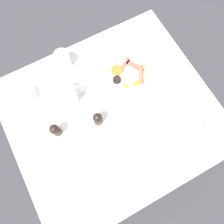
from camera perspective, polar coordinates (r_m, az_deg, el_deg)
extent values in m
plane|color=#333338|center=(1.82, 0.00, -6.77)|extent=(8.00, 8.00, 0.00)
cube|color=silver|center=(1.15, 0.00, -0.52)|extent=(0.94, 1.05, 0.03)
cylinder|color=brown|center=(1.65, -22.01, 0.77)|extent=(0.04, 0.04, 0.67)
cylinder|color=brown|center=(1.74, 7.56, 15.12)|extent=(0.04, 0.04, 0.67)
cylinder|color=brown|center=(1.59, 23.17, -9.10)|extent=(0.04, 0.04, 0.67)
cylinder|color=white|center=(1.21, 4.19, 9.38)|extent=(0.26, 0.26, 0.01)
cylinder|color=white|center=(1.18, 3.59, 6.65)|extent=(0.06, 0.06, 0.00)
sphere|color=yellow|center=(1.17, 3.62, 6.83)|extent=(0.02, 0.02, 0.02)
cylinder|color=white|center=(1.19, 6.39, 7.24)|extent=(0.06, 0.06, 0.00)
sphere|color=yellow|center=(1.18, 6.44, 7.45)|extent=(0.03, 0.03, 0.03)
cylinder|color=brown|center=(1.20, 7.56, 9.77)|extent=(0.11, 0.08, 0.03)
cube|color=#B74C42|center=(1.23, 6.16, 11.79)|extent=(0.11, 0.08, 0.01)
cube|color=#B74C42|center=(1.24, 3.39, 12.34)|extent=(0.07, 0.10, 0.01)
cylinder|color=#D16023|center=(1.21, 1.21, 10.86)|extent=(0.06, 0.06, 0.01)
cylinder|color=black|center=(1.18, 1.27, 8.38)|extent=(0.05, 0.05, 0.02)
cylinder|color=white|center=(1.14, -11.74, 4.10)|extent=(0.11, 0.11, 0.10)
cylinder|color=white|center=(1.08, -12.32, 5.17)|extent=(0.08, 0.08, 0.01)
sphere|color=white|center=(1.07, -12.46, 5.43)|extent=(0.02, 0.02, 0.02)
cone|color=white|center=(1.13, -14.97, 2.53)|extent=(0.02, 0.06, 0.05)
torus|color=white|center=(1.14, -9.14, 5.54)|extent=(0.01, 0.08, 0.08)
cylinder|color=white|center=(1.15, 19.71, 0.18)|extent=(0.11, 0.11, 0.10)
cylinder|color=white|center=(1.10, 20.65, 1.06)|extent=(0.08, 0.08, 0.01)
sphere|color=white|center=(1.09, 20.88, 1.27)|extent=(0.02, 0.02, 0.02)
cone|color=white|center=(1.15, 17.46, 2.91)|extent=(0.06, 0.03, 0.05)
torus|color=white|center=(1.15, 21.71, -1.94)|extent=(0.08, 0.03, 0.08)
cylinder|color=white|center=(1.24, -20.71, 3.79)|extent=(0.15, 0.15, 0.01)
cylinder|color=white|center=(1.22, -21.17, 4.27)|extent=(0.08, 0.08, 0.05)
cylinder|color=tan|center=(1.22, -21.10, 4.20)|extent=(0.07, 0.07, 0.04)
torus|color=white|center=(1.20, -21.13, 2.28)|extent=(0.04, 0.02, 0.04)
cylinder|color=white|center=(1.24, -12.70, 13.23)|extent=(0.08, 0.08, 0.10)
cylinder|color=black|center=(1.10, -3.69, -2.13)|extent=(0.04, 0.04, 0.06)
sphere|color=black|center=(1.05, -3.85, -1.47)|extent=(0.05, 0.05, 0.05)
cylinder|color=black|center=(1.12, -14.32, -4.85)|extent=(0.04, 0.04, 0.06)
sphere|color=black|center=(1.07, -14.91, -4.31)|extent=(0.05, 0.05, 0.05)
cube|color=white|center=(1.10, -8.85, -15.23)|extent=(0.21, 0.22, 0.01)
cube|color=silver|center=(1.36, 10.26, 18.10)|extent=(0.16, 0.07, 0.00)
cube|color=silver|center=(1.10, 10.21, -13.09)|extent=(0.19, 0.12, 0.00)
cube|color=silver|center=(1.27, 15.12, 9.91)|extent=(0.13, 0.12, 0.00)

